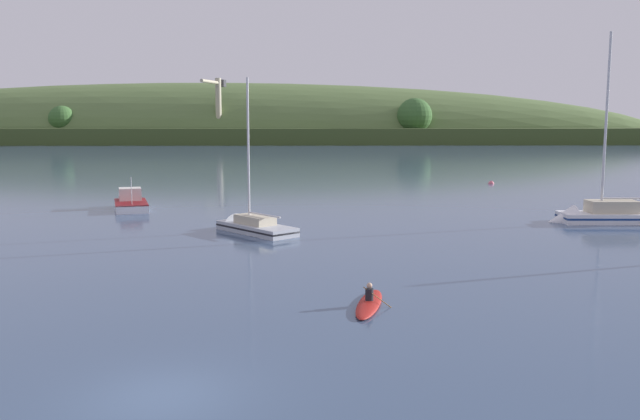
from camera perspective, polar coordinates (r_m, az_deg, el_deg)
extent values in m
plane|color=#384C6B|center=(18.31, -13.53, -15.41)|extent=(1400.00, 1400.00, 0.00)
cube|color=#3C4E24|center=(229.69, -8.80, 6.36)|extent=(431.81, 54.36, 5.16)
ellipsoid|color=#56703D|center=(246.97, -9.43, 5.83)|extent=(345.84, 66.22, 42.61)
sphere|color=#38602D|center=(233.47, -21.37, 7.33)|extent=(8.65, 8.65, 8.65)
sphere|color=#38602D|center=(222.84, 8.15, 8.05)|extent=(11.65, 11.65, 11.65)
cube|color=#4C4C51|center=(219.62, -8.69, 5.90)|extent=(5.16, 5.16, 2.00)
cylinder|color=#BCB293|center=(219.59, -8.75, 8.67)|extent=(1.93, 1.93, 19.27)
cylinder|color=#BCB293|center=(214.63, -9.39, 10.85)|extent=(4.60, 14.16, 1.06)
cube|color=#333338|center=(222.28, -8.53, 10.75)|extent=(3.18, 2.89, 2.31)
cube|color=white|center=(51.52, 24.01, -0.97)|extent=(7.57, 2.64, 1.38)
cone|color=white|center=(50.12, 20.06, -1.00)|extent=(1.91, 2.48, 2.46)
cube|color=navy|center=(51.47, 24.03, -0.56)|extent=(7.57, 2.67, 0.14)
cube|color=#BCB299|center=(51.30, 23.88, 0.27)|extent=(3.41, 1.78, 0.87)
cylinder|color=silver|center=(50.66, 23.45, 6.85)|extent=(0.18, 0.18, 12.57)
cylinder|color=silver|center=(51.75, 25.16, 0.91)|extent=(3.96, 0.19, 0.14)
cube|color=#ADB2BC|center=(42.87, -5.50, -1.95)|extent=(5.68, 6.06, 1.09)
cone|color=#ADB2BC|center=(45.38, -7.82, -1.46)|extent=(2.54, 2.50, 2.02)
cube|color=black|center=(42.82, -5.50, -1.56)|extent=(5.70, 6.07, 0.11)
cube|color=#BCB299|center=(42.87, -5.64, -0.84)|extent=(2.92, 3.05, 0.55)
cylinder|color=silver|center=(42.95, -6.20, 5.07)|extent=(0.15, 0.15, 9.36)
cylinder|color=silver|center=(42.00, -4.83, -0.42)|extent=(2.24, 2.53, 0.12)
cube|color=white|center=(56.07, -15.98, 0.23)|extent=(4.03, 6.07, 0.91)
cone|color=white|center=(58.85, -16.09, 0.56)|extent=(2.37, 1.50, 2.21)
cube|color=maroon|center=(56.03, -16.00, 0.65)|extent=(4.07, 6.08, 0.08)
cube|color=silver|center=(57.20, -16.07, 1.34)|extent=(2.21, 2.19, 1.02)
cube|color=#192833|center=(57.99, -16.10, 1.57)|extent=(1.51, 0.52, 0.57)
cylinder|color=#B2B2B7|center=(53.93, -15.96, 1.60)|extent=(0.06, 0.06, 2.17)
ellipsoid|color=maroon|center=(26.04, 4.27, -8.08)|extent=(1.75, 4.40, 0.30)
cylinder|color=black|center=(25.95, 4.28, -7.36)|extent=(0.38, 0.38, 0.55)
sphere|color=tan|center=(25.85, 4.29, -6.52)|extent=(0.22, 0.22, 0.22)
cylinder|color=olive|center=(25.82, 5.11, -7.62)|extent=(1.23, 0.30, 0.89)
sphere|color=#E06675|center=(79.30, 14.55, 2.20)|extent=(0.68, 0.68, 0.68)
cylinder|color=black|center=(79.26, 14.56, 2.48)|extent=(0.04, 0.04, 0.08)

